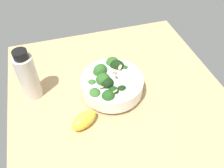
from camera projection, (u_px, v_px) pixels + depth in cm
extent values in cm
cube|color=tan|center=(117.00, 94.00, 76.72)|extent=(67.28, 67.28, 3.87)
cylinder|color=white|center=(112.00, 91.00, 74.07)|extent=(10.44, 10.44, 1.55)
cylinder|color=white|center=(112.00, 84.00, 71.82)|extent=(18.98, 18.98, 4.65)
cylinder|color=silver|center=(112.00, 80.00, 70.43)|extent=(16.61, 16.61, 0.80)
cylinder|color=#589D47|center=(114.00, 95.00, 68.34)|extent=(1.77, 1.71, 1.50)
ellipsoid|color=#194216|center=(114.00, 92.00, 67.21)|extent=(3.44, 3.59, 3.48)
cylinder|color=#2F662B|center=(96.00, 98.00, 67.91)|extent=(1.89, 2.04, 1.67)
ellipsoid|color=#386B2B|center=(95.00, 94.00, 66.72)|extent=(5.07, 4.95, 5.05)
cylinder|color=#3C7A32|center=(117.00, 98.00, 68.16)|extent=(1.23, 1.46, 1.65)
ellipsoid|color=black|center=(117.00, 95.00, 67.06)|extent=(3.62, 3.44, 2.76)
cylinder|color=#2F662B|center=(109.00, 102.00, 67.04)|extent=(1.77, 1.52, 1.60)
ellipsoid|color=#194216|center=(109.00, 98.00, 65.79)|extent=(5.39, 4.96, 4.74)
cylinder|color=#3C7A32|center=(103.00, 83.00, 70.33)|extent=(2.02, 2.00, 1.60)
ellipsoid|color=#2D6023|center=(103.00, 79.00, 69.04)|extent=(4.90, 5.37, 4.70)
cylinder|color=#3C7A32|center=(101.00, 74.00, 74.45)|extent=(1.39, 1.38, 1.34)
ellipsoid|color=#386B2B|center=(101.00, 71.00, 73.51)|extent=(4.40, 4.10, 3.51)
cylinder|color=#2F662B|center=(113.00, 67.00, 76.77)|extent=(1.98, 2.04, 1.50)
ellipsoid|color=#2D6023|center=(113.00, 63.00, 75.48)|extent=(5.61, 4.99, 4.72)
cylinder|color=#4A8F3C|center=(117.00, 71.00, 75.81)|extent=(1.85, 1.99, 2.11)
ellipsoid|color=black|center=(117.00, 66.00, 74.33)|extent=(6.94, 6.19, 5.85)
cylinder|color=#4A8F3C|center=(121.00, 93.00, 68.94)|extent=(1.59, 1.45, 1.47)
ellipsoid|color=black|center=(121.00, 89.00, 67.92)|extent=(3.06, 3.71, 2.58)
cylinder|color=#3C7A32|center=(125.00, 72.00, 75.23)|extent=(1.19, 1.16, 1.37)
ellipsoid|color=#23511C|center=(125.00, 69.00, 74.27)|extent=(3.81, 3.77, 2.46)
cylinder|color=#2F662B|center=(107.00, 86.00, 69.21)|extent=(1.47, 1.53, 1.16)
ellipsoid|color=black|center=(107.00, 83.00, 68.16)|extent=(5.24, 5.48, 3.61)
cylinder|color=#4A8F3C|center=(108.00, 100.00, 66.76)|extent=(1.75, 1.90, 1.23)
ellipsoid|color=#23511C|center=(108.00, 96.00, 65.58)|extent=(5.67, 5.27, 4.37)
cylinder|color=#589D47|center=(100.00, 75.00, 73.50)|extent=(2.14, 2.37, 1.75)
ellipsoid|color=#2D6023|center=(100.00, 71.00, 72.09)|extent=(5.47, 6.70, 5.48)
cylinder|color=#3C7A32|center=(93.00, 87.00, 70.34)|extent=(1.36, 1.37, 1.21)
ellipsoid|color=#386B2B|center=(93.00, 84.00, 69.47)|extent=(3.73, 3.74, 3.57)
ellipsoid|color=#DBBC84|center=(105.00, 87.00, 68.69)|extent=(1.93, 1.55, 1.23)
ellipsoid|color=#DBBC84|center=(115.00, 75.00, 68.71)|extent=(2.06, 1.56, 1.07)
ellipsoid|color=#DBBC84|center=(115.00, 91.00, 65.74)|extent=(1.85, 2.08, 0.73)
ellipsoid|color=#DBBC84|center=(114.00, 71.00, 70.68)|extent=(1.96, 1.89, 1.18)
ellipsoid|color=#DBBC84|center=(120.00, 67.00, 71.95)|extent=(2.01, 1.91, 1.07)
ellipsoid|color=#DBBC84|center=(102.00, 87.00, 66.76)|extent=(1.40, 2.05, 1.13)
ellipsoid|color=yellow|center=(84.00, 120.00, 64.75)|extent=(7.44, 9.00, 4.29)
cylinder|color=beige|center=(28.00, 77.00, 68.94)|extent=(5.61, 5.61, 14.72)
cylinder|color=black|center=(20.00, 55.00, 62.75)|extent=(4.01, 4.01, 2.39)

